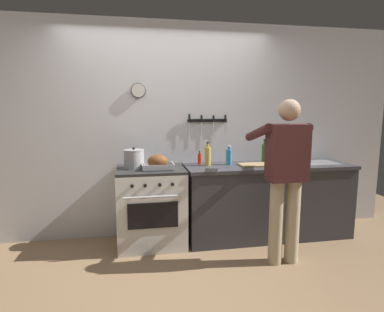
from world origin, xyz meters
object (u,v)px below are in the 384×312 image
at_px(roasting_pan, 158,163).
at_px(bottle_dish_soap, 229,157).
at_px(bottle_olive_oil, 264,153).
at_px(person_cook, 286,171).
at_px(bottle_hot_sauce, 200,158).
at_px(stove, 151,207).
at_px(stock_pot, 134,159).
at_px(bottle_cooking_oil, 208,156).
at_px(cutting_board, 255,165).

bearing_deg(roasting_pan, bottle_dish_soap, 9.22).
bearing_deg(bottle_olive_oil, person_cook, -98.46).
distance_m(bottle_hot_sauce, bottle_olive_oil, 0.82).
distance_m(stove, roasting_pan, 0.53).
height_order(stove, stock_pot, stock_pot).
relative_size(stove, person_cook, 0.54).
xyz_separation_m(roasting_pan, bottle_hot_sauce, (0.53, 0.25, -0.00)).
bearing_deg(bottle_cooking_oil, stove, -174.52).
relative_size(roasting_pan, bottle_hot_sauce, 2.13).
xyz_separation_m(bottle_hot_sauce, bottle_cooking_oil, (0.07, -0.11, 0.05)).
height_order(person_cook, bottle_cooking_oil, person_cook).
relative_size(person_cook, roasting_pan, 4.72).
bearing_deg(stock_pot, bottle_hot_sauce, 10.69).
bearing_deg(person_cook, stove, 63.41).
xyz_separation_m(person_cook, bottle_hot_sauce, (-0.70, 0.85, 0.02)).
height_order(bottle_hot_sauce, bottle_olive_oil, bottle_olive_oil).
bearing_deg(roasting_pan, stock_pot, 158.11).
relative_size(stock_pot, bottle_dish_soap, 1.04).
distance_m(bottle_hot_sauce, bottle_cooking_oil, 0.15).
xyz_separation_m(cutting_board, bottle_cooking_oil, (-0.55, 0.12, 0.11)).
bearing_deg(stock_pot, bottle_cooking_oil, 2.23).
xyz_separation_m(roasting_pan, bottle_dish_soap, (0.86, 0.14, 0.02)).
bearing_deg(bottle_dish_soap, roasting_pan, -170.78).
bearing_deg(person_cook, bottle_hot_sauce, 40.10).
height_order(bottle_olive_oil, bottle_dish_soap, bottle_olive_oil).
bearing_deg(stock_pot, roasting_pan, -21.89).
bearing_deg(bottle_cooking_oil, bottle_olive_oil, 6.11).
relative_size(stove, roasting_pan, 2.56).
distance_m(stock_pot, bottle_hot_sauce, 0.80).
height_order(stove, person_cook, person_cook).
bearing_deg(bottle_cooking_oil, roasting_pan, -167.16).
bearing_deg(stove, roasting_pan, -44.05).
height_order(bottle_dish_soap, bottle_cooking_oil, bottle_cooking_oil).
distance_m(stove, bottle_olive_oil, 1.54).
height_order(stock_pot, bottle_olive_oil, bottle_olive_oil).
distance_m(stock_pot, bottle_olive_oil, 1.61).
xyz_separation_m(bottle_hot_sauce, bottle_dish_soap, (0.34, -0.11, 0.03)).
bearing_deg(person_cook, roasting_pan, 64.68).
height_order(roasting_pan, bottle_olive_oil, bottle_olive_oil).
bearing_deg(cutting_board, bottle_dish_soap, 156.59).
distance_m(cutting_board, bottle_olive_oil, 0.30).
distance_m(person_cook, roasting_pan, 1.37).
bearing_deg(stove, stock_pot, 170.29).
xyz_separation_m(stock_pot, cutting_board, (1.41, -0.09, -0.10)).
bearing_deg(cutting_board, bottle_hot_sauce, 159.27).
bearing_deg(bottle_dish_soap, cutting_board, -23.41).
height_order(roasting_pan, stock_pot, stock_pot).
relative_size(person_cook, cutting_board, 4.61).
relative_size(person_cook, bottle_hot_sauce, 10.06).
distance_m(person_cook, bottle_dish_soap, 0.82).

